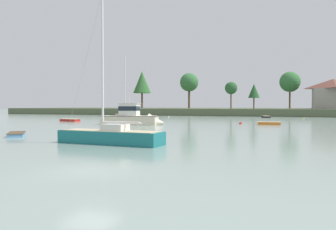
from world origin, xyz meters
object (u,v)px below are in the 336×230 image
Objects in this scene: dinghy_skyblue at (17,135)px; mooring_buoy_yellow at (304,118)px; mooring_buoy_white at (168,117)px; dinghy_red at (70,120)px; mooring_buoy_red at (241,123)px; dinghy_black at (266,117)px; sailboat_sand at (127,116)px; sailboat_teal at (111,140)px; cruiser_cream at (135,120)px; dinghy_orange at (269,124)px.

mooring_buoy_yellow is at bearing 63.41° from dinghy_skyblue.
dinghy_skyblue is 63.85m from mooring_buoy_yellow.
mooring_buoy_white is at bearing 93.50° from dinghy_skyblue.
dinghy_red is 31.88m from mooring_buoy_red.
dinghy_black is at bearing 15.30° from mooring_buoy_white.
dinghy_red is 9.29× the size of mooring_buoy_white.
sailboat_sand reaches higher than dinghy_black.
mooring_buoy_white is (8.95, 5.63, -0.25)m from sailboat_sand.
cruiser_cream is (-9.58, 25.13, 0.46)m from sailboat_teal.
sailboat_teal is 64.13m from dinghy_black.
dinghy_orange is 36.39m from dinghy_red.
dinghy_orange is 21.34m from cruiser_cream.
sailboat_sand is at bearing 118.83° from cruiser_cream.
mooring_buoy_red is at bearing -111.96° from mooring_buoy_yellow.
sailboat_teal is 33.46m from mooring_buoy_red.
cruiser_cream is 21.12× the size of mooring_buoy_red.
dinghy_orange is at bearing -7.37° from mooring_buoy_red.
dinghy_red is (-1.73, -20.65, -0.16)m from sailboat_sand.
cruiser_cream is (2.26, 22.54, 0.60)m from dinghy_skyblue.
sailboat_teal reaches higher than dinghy_red.
mooring_buoy_white is at bearing -164.70° from dinghy_black.
dinghy_red is (-36.36, -1.41, 0.01)m from dinghy_orange.
dinghy_black is (8.21, 63.60, -0.13)m from sailboat_teal.
sailboat_teal reaches higher than dinghy_orange.
cruiser_cream is at bearing -61.17° from sailboat_sand.
sailboat_sand is 20.72m from dinghy_red.
sailboat_sand is at bearing 104.09° from dinghy_skyblue.
mooring_buoy_red is (31.81, 2.00, -0.08)m from dinghy_red.
dinghy_skyblue reaches higher than mooring_buoy_white.
dinghy_red is 0.31× the size of sailboat_teal.
dinghy_skyblue is at bearing -75.91° from sailboat_sand.
sailboat_teal is 3.31× the size of dinghy_skyblue.
dinghy_skyblue reaches higher than mooring_buoy_red.
mooring_buoy_yellow is (26.32, 34.56, -0.68)m from cruiser_cream.
mooring_buoy_white is 0.86× the size of mooring_buoy_red.
cruiser_cream is (-20.08, -7.21, 0.59)m from dinghy_orange.
dinghy_black is at bearing 155.40° from mooring_buoy_yellow.
dinghy_red is at bearing -176.40° from mooring_buoy_red.
dinghy_black is at bearing 20.40° from sailboat_sand.
sailboat_sand is 35.39m from mooring_buoy_red.
mooring_buoy_yellow is (28.58, 57.10, -0.08)m from dinghy_skyblue.
mooring_buoy_yellow is (6.24, 27.35, -0.09)m from dinghy_orange.
dinghy_orange is 35.74m from mooring_buoy_white.
mooring_buoy_white is (-23.39, -6.40, -0.08)m from dinghy_black.
cruiser_cream is (16.28, -5.79, 0.58)m from dinghy_red.
mooring_buoy_red is (5.95, 32.93, -0.20)m from sailboat_teal.
dinghy_orange is at bearing -44.08° from mooring_buoy_white.
sailboat_teal is 3.30× the size of dinghy_black.
dinghy_skyblue is 64.22m from dinghy_black.
dinghy_orange reaches higher than dinghy_black.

